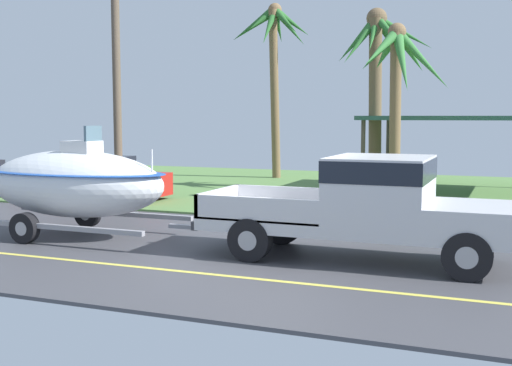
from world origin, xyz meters
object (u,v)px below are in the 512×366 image
Objects in this scene: pickup_truck_towing at (378,204)px; boat_on_trailer at (74,183)px; palm_tree_near_right at (396,70)px; utility_pole at (116,51)px; carport_awning at (466,120)px; parked_sedan_far at (91,179)px; palm_tree_near_left at (273,45)px; palm_tree_mid at (375,61)px.

pickup_truck_towing is 1.04× the size of boat_on_trailer.
utility_pole is (-7.64, -2.99, 0.55)m from palm_tree_near_right.
carport_awning is (0.66, 11.45, 1.46)m from pickup_truck_towing.
palm_tree_near_right is at bearing -114.73° from carport_awning.
boat_on_trailer reaches higher than parked_sedan_far.
utility_pole is at bearing -144.25° from carport_awning.
palm_tree_near_left reaches higher than boat_on_trailer.
boat_on_trailer is 6.11m from utility_pole.
parked_sedan_far is 0.66× the size of palm_tree_near_left.
carport_awning is 11.71m from utility_pole.
parked_sedan_far is at bearing 157.21° from utility_pole.
utility_pole is at bearing 113.05° from boat_on_trailer.
boat_on_trailer is 0.88× the size of carport_awning.
boat_on_trailer reaches higher than pickup_truck_towing.
carport_awning is at bearing 65.27° from palm_tree_near_right.
parked_sedan_far is 4.16m from utility_pole.
utility_pole is at bearing -158.64° from palm_tree_near_right.
palm_tree_near_left is 1.35× the size of palm_tree_near_right.
boat_on_trailer is 6.35m from parked_sedan_far.
palm_tree_near_left reaches higher than carport_awning.
carport_awning reaches higher than boat_on_trailer.
boat_on_trailer is 14.28m from palm_tree_near_left.
palm_tree_mid is (-2.98, -0.75, 2.00)m from carport_awning.
utility_pole is at bearing 151.61° from pickup_truck_towing.
parked_sedan_far is at bearing 123.00° from boat_on_trailer.
palm_tree_near_right is at bearing -44.29° from palm_tree_near_left.
parked_sedan_far is 12.57m from carport_awning.
palm_tree_near_left reaches higher than palm_tree_near_right.
boat_on_trailer is at bearing -180.00° from pickup_truck_towing.
boat_on_trailer is at bearing -57.00° from parked_sedan_far.
palm_tree_near_left is 9.08m from utility_pole.
parked_sedan_far is 0.72× the size of carport_awning.
palm_tree_near_right is (5.64, 7.69, 2.80)m from boat_on_trailer.
parked_sedan_far is 0.54× the size of utility_pole.
pickup_truck_towing is at bearing -77.80° from palm_tree_mid.
palm_tree_mid reaches higher than boat_on_trailer.
palm_tree_near_right is 0.85× the size of palm_tree_mid.
utility_pole reaches higher than palm_tree_near_left.
pickup_truck_towing is at bearing -27.62° from parked_sedan_far.
palm_tree_near_left is 1.15× the size of palm_tree_mid.
boat_on_trailer is at bearing -88.28° from palm_tree_near_left.
utility_pole is (-9.37, -6.74, 2.00)m from carport_awning.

